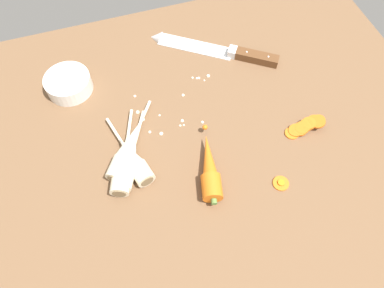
{
  "coord_description": "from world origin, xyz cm",
  "views": [
    {
      "loc": [
        -12.21,
        -39.93,
        69.8
      ],
      "look_at": [
        0.0,
        -2.0,
        1.5
      ],
      "focal_mm": 33.71,
      "sensor_mm": 36.0,
      "label": 1
    }
  ],
  "objects_px": {
    "parsnip_back": "(126,151)",
    "prep_bowl": "(68,83)",
    "carrot_slice_stray_near": "(281,183)",
    "parsnip_mid_left": "(133,159)",
    "chefs_knife": "(211,49)",
    "parsnip_front": "(123,163)",
    "parsnip_mid_right": "(129,161)",
    "carrot_slice_stack": "(304,127)",
    "whole_carrot": "(210,169)"
  },
  "relations": [
    {
      "from": "parsnip_front",
      "to": "carrot_slice_stack",
      "type": "xyz_separation_m",
      "value": [
        0.41,
        -0.03,
        -0.01
      ]
    },
    {
      "from": "chefs_knife",
      "to": "parsnip_mid_left",
      "type": "xyz_separation_m",
      "value": [
        -0.27,
        -0.27,
        0.01
      ]
    },
    {
      "from": "chefs_knife",
      "to": "parsnip_mid_left",
      "type": "distance_m",
      "value": 0.38
    },
    {
      "from": "parsnip_front",
      "to": "parsnip_back",
      "type": "height_order",
      "value": "same"
    },
    {
      "from": "carrot_slice_stray_near",
      "to": "prep_bowl",
      "type": "distance_m",
      "value": 0.55
    },
    {
      "from": "chefs_knife",
      "to": "parsnip_mid_right",
      "type": "height_order",
      "value": "parsnip_mid_right"
    },
    {
      "from": "parsnip_front",
      "to": "parsnip_mid_left",
      "type": "bearing_deg",
      "value": 9.73
    },
    {
      "from": "whole_carrot",
      "to": "parsnip_back",
      "type": "distance_m",
      "value": 0.18
    },
    {
      "from": "parsnip_back",
      "to": "prep_bowl",
      "type": "bearing_deg",
      "value": 112.28
    },
    {
      "from": "chefs_knife",
      "to": "whole_carrot",
      "type": "height_order",
      "value": "whole_carrot"
    },
    {
      "from": "whole_carrot",
      "to": "carrot_slice_stray_near",
      "type": "relative_size",
      "value": 5.39
    },
    {
      "from": "chefs_knife",
      "to": "parsnip_front",
      "type": "relative_size",
      "value": 1.46
    },
    {
      "from": "parsnip_back",
      "to": "carrot_slice_stack",
      "type": "distance_m",
      "value": 0.4
    },
    {
      "from": "whole_carrot",
      "to": "parsnip_back",
      "type": "bearing_deg",
      "value": 148.71
    },
    {
      "from": "parsnip_mid_left",
      "to": "carrot_slice_stack",
      "type": "height_order",
      "value": "parsnip_mid_left"
    },
    {
      "from": "parsnip_mid_right",
      "to": "parsnip_back",
      "type": "height_order",
      "value": "same"
    },
    {
      "from": "parsnip_mid_left",
      "to": "carrot_slice_stack",
      "type": "distance_m",
      "value": 0.39
    },
    {
      "from": "parsnip_mid_left",
      "to": "prep_bowl",
      "type": "relative_size",
      "value": 1.74
    },
    {
      "from": "parsnip_mid_left",
      "to": "carrot_slice_stray_near",
      "type": "bearing_deg",
      "value": -26.61
    },
    {
      "from": "whole_carrot",
      "to": "carrot_slice_stray_near",
      "type": "height_order",
      "value": "whole_carrot"
    },
    {
      "from": "parsnip_mid_left",
      "to": "parsnip_front",
      "type": "bearing_deg",
      "value": -170.27
    },
    {
      "from": "parsnip_mid_left",
      "to": "parsnip_mid_right",
      "type": "distance_m",
      "value": 0.01
    },
    {
      "from": "parsnip_back",
      "to": "prep_bowl",
      "type": "distance_m",
      "value": 0.24
    },
    {
      "from": "whole_carrot",
      "to": "carrot_slice_stray_near",
      "type": "xyz_separation_m",
      "value": [
        0.14,
        -0.07,
        -0.02
      ]
    },
    {
      "from": "parsnip_mid_right",
      "to": "carrot_slice_stack",
      "type": "relative_size",
      "value": 2.02
    },
    {
      "from": "parsnip_mid_right",
      "to": "carrot_slice_stray_near",
      "type": "distance_m",
      "value": 0.32
    },
    {
      "from": "chefs_knife",
      "to": "parsnip_mid_left",
      "type": "height_order",
      "value": "parsnip_mid_left"
    },
    {
      "from": "whole_carrot",
      "to": "parsnip_front",
      "type": "relative_size",
      "value": 0.89
    },
    {
      "from": "parsnip_front",
      "to": "prep_bowl",
      "type": "distance_m",
      "value": 0.27
    },
    {
      "from": "chefs_knife",
      "to": "parsnip_mid_right",
      "type": "xyz_separation_m",
      "value": [
        -0.28,
        -0.27,
        0.01
      ]
    },
    {
      "from": "chefs_knife",
      "to": "carrot_slice_stray_near",
      "type": "relative_size",
      "value": 8.86
    },
    {
      "from": "carrot_slice_stack",
      "to": "prep_bowl",
      "type": "bearing_deg",
      "value": 150.1
    },
    {
      "from": "chefs_knife",
      "to": "parsnip_mid_right",
      "type": "distance_m",
      "value": 0.39
    },
    {
      "from": "parsnip_mid_left",
      "to": "parsnip_mid_right",
      "type": "relative_size",
      "value": 1.01
    },
    {
      "from": "parsnip_back",
      "to": "parsnip_mid_right",
      "type": "bearing_deg",
      "value": -89.53
    },
    {
      "from": "parsnip_mid_left",
      "to": "carrot_slice_stray_near",
      "type": "relative_size",
      "value": 5.57
    },
    {
      "from": "carrot_slice_stack",
      "to": "parsnip_mid_right",
      "type": "bearing_deg",
      "value": 175.36
    },
    {
      "from": "chefs_knife",
      "to": "parsnip_back",
      "type": "bearing_deg",
      "value": -138.96
    },
    {
      "from": "parsnip_mid_left",
      "to": "chefs_knife",
      "type": "bearing_deg",
      "value": 44.64
    },
    {
      "from": "carrot_slice_stack",
      "to": "parsnip_mid_left",
      "type": "bearing_deg",
      "value": 175.1
    },
    {
      "from": "parsnip_mid_left",
      "to": "carrot_slice_stray_near",
      "type": "height_order",
      "value": "parsnip_mid_left"
    },
    {
      "from": "prep_bowl",
      "to": "chefs_knife",
      "type": "bearing_deg",
      "value": 2.66
    },
    {
      "from": "chefs_knife",
      "to": "carrot_slice_stack",
      "type": "xyz_separation_m",
      "value": [
        0.12,
        -0.3,
        0.01
      ]
    },
    {
      "from": "parsnip_back",
      "to": "parsnip_mid_left",
      "type": "bearing_deg",
      "value": -68.91
    },
    {
      "from": "chefs_knife",
      "to": "parsnip_front",
      "type": "xyz_separation_m",
      "value": [
        -0.29,
        -0.27,
        0.01
      ]
    },
    {
      "from": "parsnip_back",
      "to": "whole_carrot",
      "type": "bearing_deg",
      "value": -31.29
    },
    {
      "from": "carrot_slice_stray_near",
      "to": "parsnip_mid_left",
      "type": "bearing_deg",
      "value": 153.39
    },
    {
      "from": "parsnip_front",
      "to": "parsnip_mid_right",
      "type": "bearing_deg",
      "value": 11.71
    },
    {
      "from": "carrot_slice_stray_near",
      "to": "prep_bowl",
      "type": "xyz_separation_m",
      "value": [
        -0.38,
        0.39,
        0.02
      ]
    },
    {
      "from": "carrot_slice_stack",
      "to": "chefs_knife",
      "type": "bearing_deg",
      "value": 111.85
    }
  ]
}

